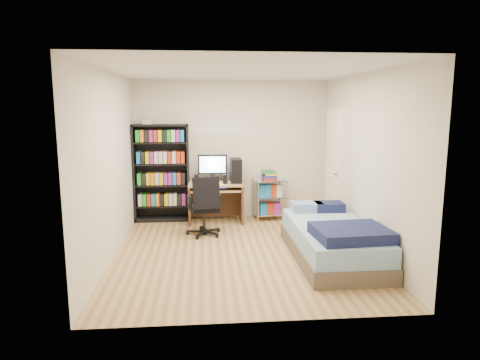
{
  "coord_description": "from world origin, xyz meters",
  "views": [
    {
      "loc": [
        -0.5,
        -5.77,
        2.04
      ],
      "look_at": [
        0.02,
        0.4,
        0.97
      ],
      "focal_mm": 32.0,
      "sensor_mm": 36.0,
      "label": 1
    }
  ],
  "objects": [
    {
      "name": "door",
      "position": [
        1.72,
        1.35,
        1.0
      ],
      "size": [
        0.12,
        0.8,
        2.0
      ],
      "color": "white",
      "rests_on": "room"
    },
    {
      "name": "media_shelf",
      "position": [
        -1.25,
        1.84,
        0.89
      ],
      "size": [
        0.97,
        0.32,
        1.8
      ],
      "color": "black",
      "rests_on": "room"
    },
    {
      "name": "office_chair",
      "position": [
        -0.5,
        0.85,
        0.31
      ],
      "size": [
        0.68,
        0.68,
        0.97
      ],
      "rotation": [
        0.0,
        0.0,
        0.2
      ],
      "color": "black",
      "rests_on": "room"
    },
    {
      "name": "computer_desk",
      "position": [
        -0.21,
        1.66,
        0.65
      ],
      "size": [
        0.95,
        0.55,
        1.2
      ],
      "color": "tan",
      "rests_on": "room"
    },
    {
      "name": "bed",
      "position": [
        1.22,
        -0.35,
        0.26
      ],
      "size": [
        1.03,
        2.06,
        0.59
      ],
      "color": "brown",
      "rests_on": "room"
    },
    {
      "name": "room",
      "position": [
        0.0,
        0.0,
        1.25
      ],
      "size": [
        3.58,
        4.08,
        2.58
      ],
      "color": "tan",
      "rests_on": "ground"
    },
    {
      "name": "wire_cart",
      "position": [
        0.68,
        1.77,
        0.59
      ],
      "size": [
        0.61,
        0.47,
        0.9
      ],
      "rotation": [
        0.0,
        0.0,
        0.14
      ],
      "color": "silver",
      "rests_on": "room"
    }
  ]
}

